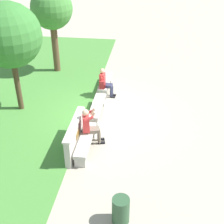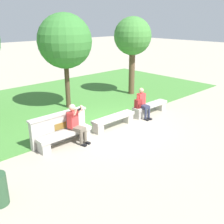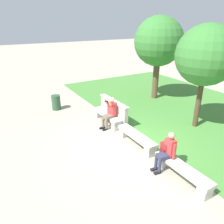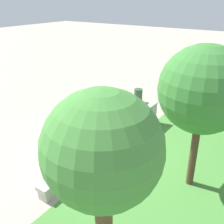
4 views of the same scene
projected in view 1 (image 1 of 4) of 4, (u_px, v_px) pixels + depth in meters
ground_plane at (97, 115)px, 12.22m from camera, size 80.00×80.00×0.00m
bench_main at (86, 142)px, 10.20m from camera, size 1.92×0.40×0.45m
bench_near at (97, 108)px, 12.06m from camera, size 1.92×0.40×0.45m
bench_mid at (106, 83)px, 13.92m from camera, size 1.92×0.40×0.45m
backrest_wall_with_plaque at (75, 136)px, 10.13m from camera, size 2.10×0.24×1.01m
person_photographer at (90, 125)px, 10.29m from camera, size 0.53×0.78×1.32m
person_distant at (105, 82)px, 13.21m from camera, size 0.48×0.70×1.26m
backpack at (102, 84)px, 13.10m from camera, size 0.28×0.24×0.43m
tree_left_background at (9, 36)px, 11.04m from camera, size 2.35×2.35×4.21m
tree_right_background at (52, 10)px, 14.27m from camera, size 1.94×1.94×4.06m
trash_bin at (121, 210)px, 7.68m from camera, size 0.44×0.44×0.75m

